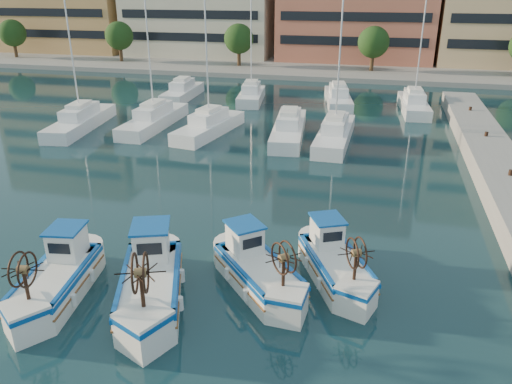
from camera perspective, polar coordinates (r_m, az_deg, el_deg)
name	(u,v)px	position (r m, az deg, el deg)	size (l,w,h in m)	color
ground	(204,304)	(19.06, -5.96, -12.58)	(300.00, 300.00, 0.00)	#193D43
yacht_marina	(281,114)	(44.20, 2.83, 8.91)	(41.09, 23.95, 11.50)	white
fishing_boat_a	(58,276)	(20.41, -21.70, -8.95)	(2.63, 4.86, 2.95)	white
fishing_boat_b	(151,280)	(19.03, -11.94, -9.83)	(3.71, 5.37, 3.24)	white
fishing_boat_c	(257,269)	(19.52, 0.13, -8.74)	(4.32, 4.52, 2.87)	white
fishing_boat_d	(335,261)	(20.27, 8.99, -7.84)	(3.53, 4.63, 2.80)	white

